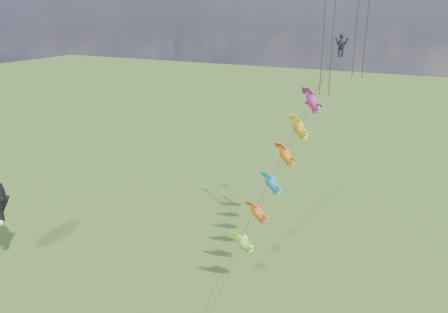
% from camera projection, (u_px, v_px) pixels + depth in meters
% --- Properties ---
extents(ground, '(300.00, 300.00, 0.00)m').
position_uv_depth(ground, '(64.00, 270.00, 40.64)').
color(ground, '#213E0F').
extents(fish_windsock_rig, '(4.78, 15.31, 18.31)m').
position_uv_depth(fish_windsock_rig, '(279.00, 170.00, 36.46)').
color(fish_windsock_rig, brown).
rests_on(fish_windsock_rig, ground).
extents(parafoil_rig, '(8.31, 16.05, 25.11)m').
position_uv_depth(parafoil_rig, '(339.00, 41.00, 33.89)').
color(parafoil_rig, brown).
rests_on(parafoil_rig, ground).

